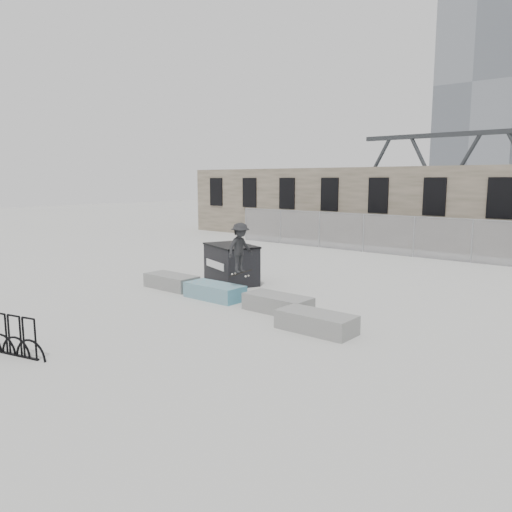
# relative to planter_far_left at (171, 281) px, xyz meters

# --- Properties ---
(ground) EXTENTS (120.00, 120.00, 0.00)m
(ground) POSITION_rel_planter_far_left_xyz_m (3.60, -0.06, -0.26)
(ground) COLOR #B6B6B1
(ground) RESTS_ON ground
(stone_wall) EXTENTS (36.00, 2.58, 4.50)m
(stone_wall) POSITION_rel_planter_far_left_xyz_m (3.60, 16.18, 1.99)
(stone_wall) COLOR #685D4C
(stone_wall) RESTS_ON ground
(chainlink_fence) EXTENTS (22.06, 0.06, 2.02)m
(chainlink_fence) POSITION_rel_planter_far_left_xyz_m (3.60, 12.44, 0.77)
(chainlink_fence) COLOR gray
(chainlink_fence) RESTS_ON ground
(planter_far_left) EXTENTS (2.00, 0.90, 0.49)m
(planter_far_left) POSITION_rel_planter_far_left_xyz_m (0.00, 0.00, 0.00)
(planter_far_left) COLOR gray
(planter_far_left) RESTS_ON ground
(planter_center_left) EXTENTS (2.00, 0.90, 0.49)m
(planter_center_left) POSITION_rel_planter_far_left_xyz_m (2.26, -0.13, 0.00)
(planter_center_left) COLOR teal
(planter_center_left) RESTS_ON ground
(planter_center_right) EXTENTS (2.00, 0.90, 0.49)m
(planter_center_right) POSITION_rel_planter_far_left_xyz_m (4.78, -0.09, 0.00)
(planter_center_right) COLOR gray
(planter_center_right) RESTS_ON ground
(planter_offset) EXTENTS (2.00, 0.90, 0.49)m
(planter_offset) POSITION_rel_planter_far_left_xyz_m (6.68, -0.98, 0.00)
(planter_offset) COLOR gray
(planter_offset) RESTS_ON ground
(dumpster) EXTENTS (2.51, 2.02, 1.43)m
(dumpster) POSITION_rel_planter_far_left_xyz_m (1.00, 2.02, 0.46)
(dumpster) COLOR black
(dumpster) RESTS_ON ground
(skateboarder) EXTENTS (0.78, 1.03, 1.73)m
(skateboarder) POSITION_rel_planter_far_left_xyz_m (3.10, 0.17, 1.43)
(skateboarder) COLOR black
(skateboarder) RESTS_ON ground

